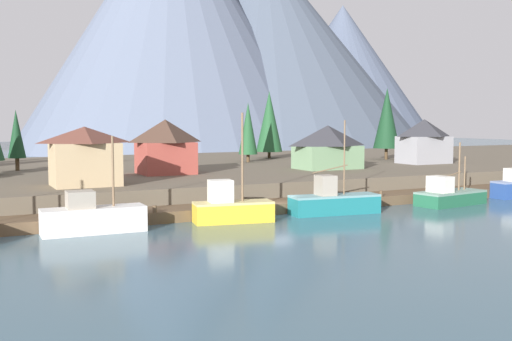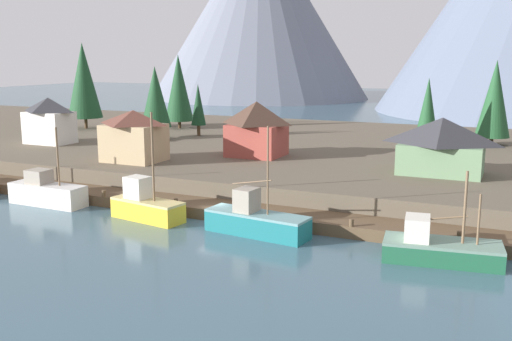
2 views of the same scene
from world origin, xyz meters
The scene contains 18 objects.
ground_plane centered at (0.00, 20.00, -0.50)m, with size 400.00×400.00×1.00m, color #3D5B6B.
dock centered at (0.00, 1.99, 0.50)m, with size 80.00×4.00×1.60m.
shoreline_bank centered at (0.00, 32.00, 1.25)m, with size 400.00×56.00×2.50m, color brown.
mountain_west_peak centered at (-60.32, 144.40, 29.85)m, with size 74.56×74.56×59.70m, color slate.
fishing_boat_white centered at (-17.53, -1.39, 1.22)m, with size 7.99×2.54×7.58m.
fishing_boat_yellow centered at (-5.81, -1.82, 1.27)m, with size 7.12×3.44×9.45m.
fishing_boat_teal centered at (4.75, -1.87, 1.15)m, with size 8.82×3.51×8.80m.
fishing_boat_green centered at (18.89, -2.32, 0.97)m, with size 8.30×4.22×6.49m.
house_green centered at (16.43, 16.79, 5.39)m, with size 8.38×5.39×5.65m.
house_tan centered at (-15.73, 10.37, 5.41)m, with size 6.48×5.18×5.70m.
house_white centered at (-34.26, 16.93, 5.65)m, with size 6.22×4.39×6.16m.
house_red centered at (-4.73, 19.19, 5.78)m, with size 6.38×5.64×6.40m.
conifer_near_left centered at (20.04, 39.72, 8.61)m, with size 4.41×4.41×11.14m.
conifer_near_right centered at (-27.34, 38.64, 9.06)m, with size 4.62×4.62×11.88m.
conifer_mid_left centered at (-23.84, 26.80, 8.43)m, with size 4.27×4.27×10.20m.
conifer_back_left centered at (-41.07, 32.11, 10.24)m, with size 5.54×5.54×13.73m.
conifer_back_right centered at (-19.94, 32.02, 7.06)m, with size 2.18×2.18×7.64m.
conifer_centre centered at (12.66, 32.64, 7.56)m, with size 2.86×2.86×8.96m.
Camera 2 is at (23.41, -42.95, 14.02)m, focal length 41.13 mm.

